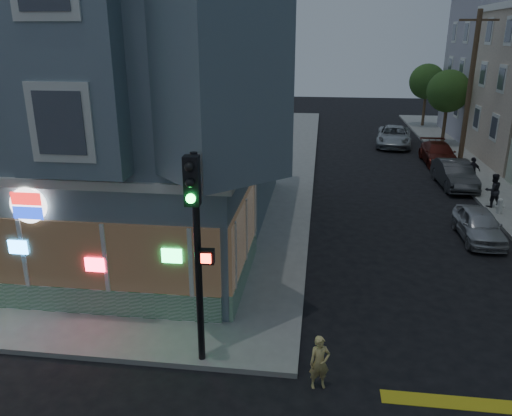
% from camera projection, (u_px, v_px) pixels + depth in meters
% --- Properties ---
extents(sidewalk_nw, '(33.00, 42.00, 0.15)m').
position_uv_depth(sidewalk_nw, '(68.00, 156.00, 33.50)').
color(sidewalk_nw, gray).
rests_on(sidewalk_nw, ground).
extents(corner_building, '(14.60, 14.60, 11.40)m').
position_uv_depth(corner_building, '(83.00, 87.00, 19.44)').
color(corner_building, slate).
rests_on(corner_building, sidewalk_nw).
extents(utility_pole, '(2.20, 0.30, 9.00)m').
position_uv_depth(utility_pole, '(470.00, 87.00, 29.74)').
color(utility_pole, '#4C3826').
rests_on(utility_pole, sidewalk_ne).
extents(street_tree_near, '(3.00, 3.00, 5.30)m').
position_uv_depth(street_tree_near, '(448.00, 91.00, 35.62)').
color(street_tree_near, '#4C3826').
rests_on(street_tree_near, sidewalk_ne).
extents(street_tree_far, '(3.00, 3.00, 5.30)m').
position_uv_depth(street_tree_far, '(427.00, 82.00, 43.11)').
color(street_tree_far, '#4C3826').
rests_on(street_tree_far, sidewalk_ne).
extents(running_child, '(0.55, 0.44, 1.32)m').
position_uv_depth(running_child, '(320.00, 363.00, 11.35)').
color(running_child, '#DFC572').
rests_on(running_child, ground).
extents(pedestrian_a, '(0.90, 0.79, 1.58)m').
position_uv_depth(pedestrian_a, '(493.00, 190.00, 23.02)').
color(pedestrian_a, '#222127').
rests_on(pedestrian_a, sidewalk_ne).
extents(pedestrian_b, '(0.98, 0.67, 1.54)m').
position_uv_depth(pedestrian_b, '(472.00, 172.00, 26.26)').
color(pedestrian_b, '#242028').
rests_on(pedestrian_b, sidewalk_ne).
extents(parked_car_a, '(1.45, 3.61, 1.23)m').
position_uv_depth(parked_car_a, '(479.00, 225.00, 19.73)').
color(parked_car_a, '#B2B5BA').
rests_on(parked_car_a, ground).
extents(parked_car_b, '(1.68, 4.36, 1.42)m').
position_uv_depth(parked_car_b, '(455.00, 174.00, 26.55)').
color(parked_car_b, '#37393C').
rests_on(parked_car_b, ground).
extents(parked_car_c, '(1.88, 4.56, 1.32)m').
position_uv_depth(parked_car_c, '(438.00, 154.00, 31.40)').
color(parked_car_c, '#591B14').
rests_on(parked_car_c, ground).
extents(parked_car_d, '(3.02, 5.43, 1.44)m').
position_uv_depth(parked_car_d, '(394.00, 136.00, 36.52)').
color(parked_car_d, '#A9AFB4').
rests_on(parked_car_d, ground).
extents(traffic_signal, '(0.61, 0.58, 5.20)m').
position_uv_depth(traffic_signal, '(196.00, 228.00, 11.06)').
color(traffic_signal, black).
rests_on(traffic_signal, sidewalk_nw).
extents(fire_hydrant, '(0.41, 0.24, 0.72)m').
position_uv_depth(fire_hydrant, '(500.00, 206.00, 22.23)').
color(fire_hydrant, silver).
rests_on(fire_hydrant, sidewalk_ne).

